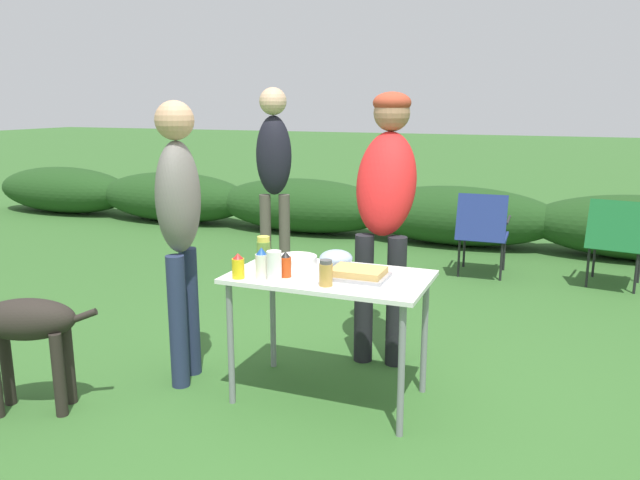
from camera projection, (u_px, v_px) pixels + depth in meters
ground_plane at (329, 397)px, 3.64m from camera, size 60.00×60.00×0.00m
shrub_hedge at (456, 216)px, 7.44m from camera, size 14.40×0.90×0.70m
folding_table at (330, 288)px, 3.49m from camera, size 1.10×0.64×0.74m
food_tray at (358, 274)px, 3.40m from camera, size 0.32×0.24×0.06m
plate_stack at (297, 259)px, 3.73m from camera, size 0.24×0.24×0.04m
mixing_bowl at (336, 258)px, 3.65m from camera, size 0.19×0.19×0.10m
paper_cup_stack at (274, 266)px, 3.34m from camera, size 0.08×0.08×0.16m
mayo_bottle at (262, 264)px, 3.38m from camera, size 0.07×0.07×0.18m
relish_jar at (264, 254)px, 3.52m from camera, size 0.08×0.08×0.20m
bbq_sauce_bottle at (276, 263)px, 3.48m from camera, size 0.06×0.06×0.13m
spice_jar at (326, 273)px, 3.25m from camera, size 0.07×0.07×0.14m
hot_sauce_bottle at (286, 265)px, 3.42m from camera, size 0.06×0.06×0.14m
mustard_bottle at (238, 266)px, 3.39m from camera, size 0.07×0.07×0.14m
standing_person_in_olive_jacket at (386, 195)px, 4.00m from camera, size 0.42×0.54×1.75m
standing_person_with_beanie at (274, 166)px, 5.54m from camera, size 0.38×0.33×1.81m
standing_person_in_gray_fleece at (179, 215)px, 3.65m from camera, size 0.30×0.38×1.69m
dog at (18, 327)px, 3.38m from camera, size 0.78×0.44×0.70m
camp_chair_green_behind_table at (616, 238)px, 5.66m from camera, size 0.56×0.66×0.83m
camp_chair_near_hedge at (482, 230)px, 6.04m from camera, size 0.49×0.60×0.83m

